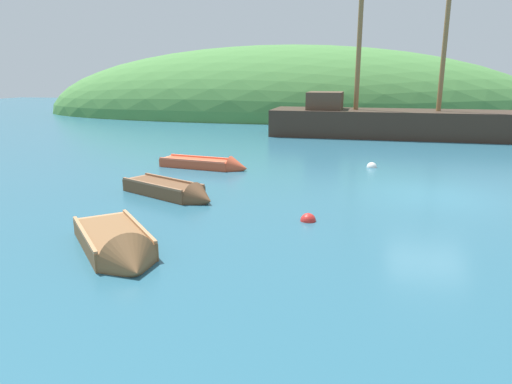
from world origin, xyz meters
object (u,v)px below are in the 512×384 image
object	(u,v)px
rowboat_portside	(209,165)
buoy_white	(372,167)
rowboat_far	(173,193)
sailing_ship	(388,127)
buoy_red	(308,221)
rowboat_center	(119,249)

from	to	relation	value
rowboat_portside	buoy_white	world-z (taller)	rowboat_portside
rowboat_far	buoy_white	bearing A→B (deg)	71.44
buoy_white	sailing_ship	bearing A→B (deg)	81.24
rowboat_far	buoy_red	distance (m)	4.78
rowboat_far	buoy_white	size ratio (longest dim) A/B	8.60
rowboat_far	buoy_white	world-z (taller)	rowboat_far
sailing_ship	rowboat_center	xyz separation A→B (m)	(-7.67, -21.81, -0.45)
rowboat_portside	buoy_white	xyz separation A→B (m)	(6.76, 1.44, -0.12)
rowboat_far	rowboat_center	xyz separation A→B (m)	(0.57, -4.90, -0.01)
rowboat_far	rowboat_center	distance (m)	4.93
rowboat_center	buoy_white	xyz separation A→B (m)	(6.02, 11.10, -0.14)
rowboat_portside	rowboat_center	bearing A→B (deg)	-74.23
buoy_white	rowboat_far	bearing A→B (deg)	-136.70
rowboat_center	buoy_white	world-z (taller)	rowboat_center
rowboat_far	buoy_red	bearing A→B (deg)	6.68
sailing_ship	buoy_red	bearing A→B (deg)	-98.29
rowboat_far	rowboat_center	bearing A→B (deg)	-55.27
rowboat_far	rowboat_portside	bearing A→B (deg)	120.28
buoy_white	buoy_red	world-z (taller)	buoy_white
rowboat_far	rowboat_portside	world-z (taller)	rowboat_far
rowboat_portside	buoy_red	bearing A→B (deg)	-43.27
rowboat_far	buoy_white	xyz separation A→B (m)	(6.58, 6.21, -0.14)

